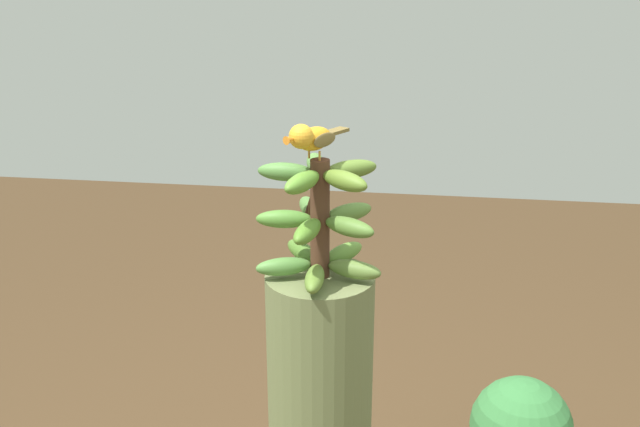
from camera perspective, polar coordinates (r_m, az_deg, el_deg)
The scene contains 3 objects.
banana_bunch at distance 1.64m, azimuth -0.03°, elevation -0.43°, with size 0.30×0.30×0.28m.
perched_bird at distance 1.58m, azimuth -0.77°, elevation 6.05°, with size 0.13×0.19×0.09m.
tropical_shrub at distance 2.71m, azimuth 15.69°, elevation -16.06°, with size 0.36×0.36×0.41m.
Camera 1 is at (-0.22, 1.53, 1.78)m, focal length 40.23 mm.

